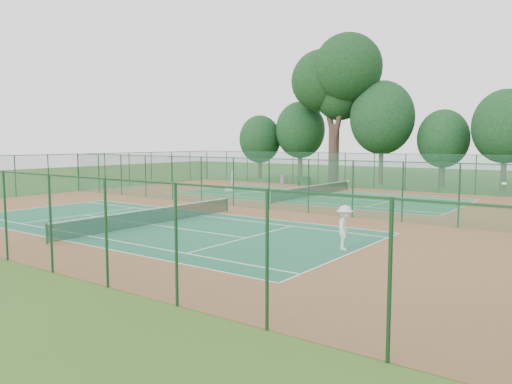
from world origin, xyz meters
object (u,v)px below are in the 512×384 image
bench (304,181)px  kit_bag (229,189)px  player_far (232,180)px  big_tree (337,79)px  trash_bin (283,180)px  player_near (345,228)px

bench → kit_bag: (-2.89, -8.85, -0.36)m
player_far → bench: size_ratio=1.00×
kit_bag → big_tree: size_ratio=0.05×
player_far → big_tree: (5.17, 11.99, 10.62)m
trash_bin → bench: (2.89, -0.36, 0.03)m
trash_bin → big_tree: size_ratio=0.06×
player_far → kit_bag: 2.78m
bench → big_tree: big_tree is taller
trash_bin → kit_bag: 9.21m
player_near → player_far: size_ratio=1.15×
bench → big_tree: bearing=67.0°
trash_bin → kit_bag: (-0.00, -9.21, -0.33)m
player_far → kit_bag: (1.45, -2.27, -0.69)m
player_far → bench: 7.89m
player_near → bench: (-17.19, 25.87, -0.46)m
player_near → trash_bin: size_ratio=2.02×
trash_bin → bench: bearing=-7.1°
player_near → kit_bag: (-20.09, 17.02, -0.82)m
trash_bin → kit_bag: size_ratio=1.20×
player_far → big_tree: bearing=131.8°
trash_bin → big_tree: (3.72, 5.05, 10.99)m
player_far → trash_bin: (1.45, 6.94, -0.37)m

